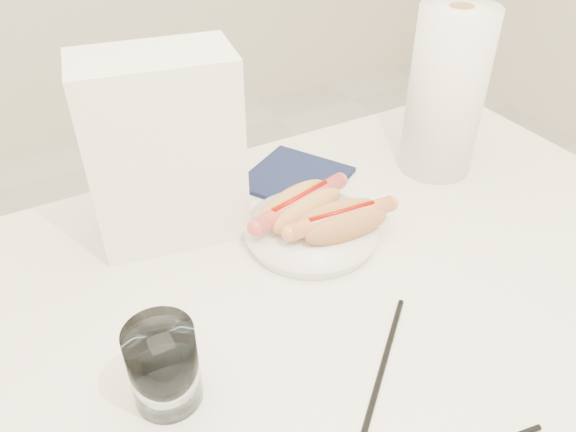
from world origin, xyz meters
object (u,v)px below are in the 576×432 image
hotdog_right (341,222)px  plate (311,233)px  napkin_box (164,151)px  table (318,336)px  hotdog_left (300,207)px  paper_towel_roll (446,93)px  water_glass (164,366)px

hotdog_right → plate: bearing=141.4°
napkin_box → table: bearing=-55.7°
hotdog_left → hotdog_right: hotdog_left is taller
table → paper_towel_roll: bearing=28.2°
water_glass → hotdog_left: bearing=34.6°
hotdog_left → napkin_box: size_ratio=0.63×
plate → water_glass: size_ratio=1.87×
water_glass → paper_towel_roll: paper_towel_roll is taller
napkin_box → paper_towel_roll: size_ratio=0.99×
hotdog_right → napkin_box: napkin_box is taller
hotdog_left → hotdog_right: size_ratio=1.04×
hotdog_right → napkin_box: 0.26m
plate → hotdog_right: size_ratio=1.15×
water_glass → paper_towel_roll: bearing=21.6°
table → napkin_box: 0.32m
water_glass → napkin_box: napkin_box is taller
paper_towel_roll → table: bearing=-151.8°
plate → paper_towel_roll: 0.32m
hotdog_left → paper_towel_roll: bearing=-7.3°
napkin_box → hotdog_left: bearing=-17.2°
table → water_glass: 0.24m
table → napkin_box: size_ratio=4.44×
table → hotdog_right: size_ratio=7.33×
hotdog_right → water_glass: bearing=-152.6°
hotdog_left → napkin_box: 0.21m
water_glass → table: bearing=9.6°
plate → water_glass: 0.32m
plate → hotdog_left: size_ratio=1.10×
hotdog_right → water_glass: 0.33m
hotdog_right → paper_towel_roll: (0.26, 0.09, 0.10)m
table → plate: plate is taller
plate → hotdog_right: (0.03, -0.03, 0.03)m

